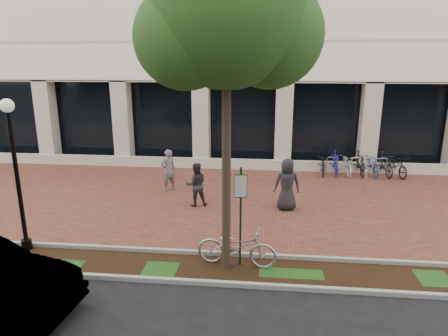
# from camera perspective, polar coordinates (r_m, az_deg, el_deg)

# --- Properties ---
(ground) EXTENTS (120.00, 120.00, 0.00)m
(ground) POSITION_cam_1_polar(r_m,az_deg,el_deg) (15.34, 1.38, -4.61)
(ground) COLOR black
(ground) RESTS_ON ground
(brick_plaza) EXTENTS (40.00, 9.00, 0.01)m
(brick_plaza) POSITION_cam_1_polar(r_m,az_deg,el_deg) (15.34, 1.38, -4.59)
(brick_plaza) COLOR brown
(brick_plaza) RESTS_ON ground
(planting_strip) EXTENTS (40.00, 1.50, 0.01)m
(planting_strip) POSITION_cam_1_polar(r_m,az_deg,el_deg) (10.58, -1.02, -14.27)
(planting_strip) COLOR black
(planting_strip) RESTS_ON ground
(curb_plaza_side) EXTENTS (40.00, 0.12, 0.12)m
(curb_plaza_side) POSITION_cam_1_polar(r_m,az_deg,el_deg) (11.20, -0.55, -12.14)
(curb_plaza_side) COLOR #A4A59C
(curb_plaza_side) RESTS_ON ground
(curb_street_side) EXTENTS (40.00, 0.12, 0.12)m
(curb_street_side) POSITION_cam_1_polar(r_m,az_deg,el_deg) (9.91, -1.58, -16.12)
(curb_street_side) COLOR #A4A59C
(curb_street_side) RESTS_ON ground
(parking_sign) EXTENTS (0.34, 0.07, 2.65)m
(parking_sign) POSITION_cam_1_polar(r_m,az_deg,el_deg) (10.10, 2.38, -5.30)
(parking_sign) COLOR #13341B
(parking_sign) RESTS_ON ground
(lamppost) EXTENTS (0.36, 0.36, 4.25)m
(lamppost) POSITION_cam_1_polar(r_m,az_deg,el_deg) (12.08, -27.60, 0.01)
(lamppost) COLOR black
(lamppost) RESTS_ON ground
(street_tree) EXTENTS (4.20, 3.50, 8.03)m
(street_tree) POSITION_cam_1_polar(r_m,az_deg,el_deg) (9.35, 0.75, 20.37)
(street_tree) COLOR #4C3C2B
(street_tree) RESTS_ON ground
(locked_bicycle) EXTENTS (2.15, 0.96, 1.09)m
(locked_bicycle) POSITION_cam_1_polar(r_m,az_deg,el_deg) (10.51, 1.83, -11.12)
(locked_bicycle) COLOR silver
(locked_bicycle) RESTS_ON ground
(pedestrian_left) EXTENTS (0.75, 0.72, 1.72)m
(pedestrian_left) POSITION_cam_1_polar(r_m,az_deg,el_deg) (16.35, -7.96, -0.32)
(pedestrian_left) COLOR slate
(pedestrian_left) RESTS_ON ground
(pedestrian_mid) EXTENTS (0.94, 0.82, 1.63)m
(pedestrian_mid) POSITION_cam_1_polar(r_m,az_deg,el_deg) (14.56, -4.01, -2.37)
(pedestrian_mid) COLOR #2B2C31
(pedestrian_mid) RESTS_ON ground
(pedestrian_right) EXTENTS (0.96, 0.67, 1.88)m
(pedestrian_right) POSITION_cam_1_polar(r_m,az_deg,el_deg) (14.30, 8.99, -2.33)
(pedestrian_right) COLOR #242428
(pedestrian_right) RESTS_ON ground
(bollard) EXTENTS (0.12, 0.12, 0.97)m
(bollard) POSITION_cam_1_polar(r_m,az_deg,el_deg) (16.96, 19.51, -1.79)
(bollard) COLOR silver
(bollard) RESTS_ON ground
(bike_rack_cluster) EXTENTS (4.23, 1.96, 1.08)m
(bike_rack_cluster) POSITION_cam_1_polar(r_m,az_deg,el_deg) (19.56, 18.77, 0.53)
(bike_rack_cluster) COLOR black
(bike_rack_cluster) RESTS_ON ground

